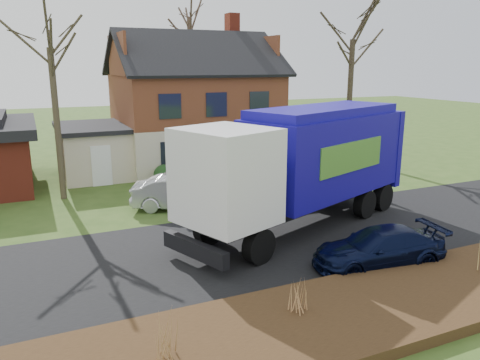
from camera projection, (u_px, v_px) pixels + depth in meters
name	position (u px, v px, depth m)	size (l,w,h in m)	color
ground	(271.00, 243.00, 16.49)	(120.00, 120.00, 0.00)	#314D19
road	(271.00, 243.00, 16.49)	(80.00, 7.00, 0.02)	black
mulch_verge	(370.00, 309.00, 11.76)	(80.00, 3.50, 0.30)	black
main_house	(187.00, 100.00, 28.42)	(12.95, 8.95, 9.26)	beige
garbage_truck	(306.00, 160.00, 17.65)	(10.92, 6.45, 4.55)	black
silver_sedan	(184.00, 192.00, 20.26)	(1.57, 4.49, 1.48)	#AAACB2
navy_wagon	(379.00, 248.00, 14.43)	(1.71, 4.20, 1.22)	black
tree_front_west	(48.00, 23.00, 20.10)	(3.20, 3.20, 9.51)	#443B28
tree_front_east	(354.00, 18.00, 28.83)	(3.93, 3.93, 10.93)	#392F22
grass_clump_west	(167.00, 337.00, 9.37)	(0.38, 0.31, 1.01)	olive
grass_clump_mid	(299.00, 294.00, 11.24)	(0.33, 0.27, 0.91)	tan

